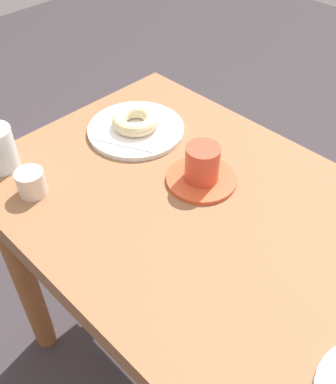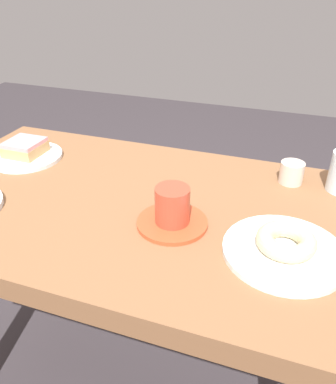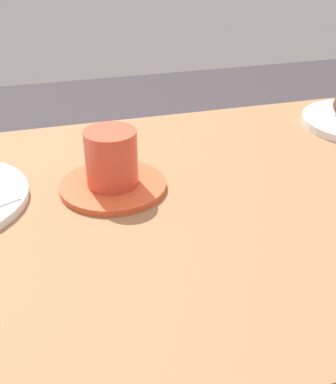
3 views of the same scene
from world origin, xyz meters
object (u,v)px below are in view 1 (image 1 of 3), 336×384
at_px(plate_sugar_ring, 136,129).
at_px(sugar_jar, 31,183).
at_px(donut_sugar_ring, 135,121).
at_px(coffee_cup, 202,168).

xyz_separation_m(plate_sugar_ring, sugar_jar, (0.01, -0.30, 0.02)).
xyz_separation_m(plate_sugar_ring, donut_sugar_ring, (0.00, 0.00, 0.03)).
relative_size(plate_sugar_ring, donut_sugar_ring, 2.08).
height_order(plate_sugar_ring, coffee_cup, coffee_cup).
relative_size(plate_sugar_ring, sugar_jar, 3.98).
distance_m(coffee_cup, sugar_jar, 0.36).
height_order(coffee_cup, sugar_jar, coffee_cup).
bearing_deg(donut_sugar_ring, sugar_jar, -88.01).
bearing_deg(coffee_cup, sugar_jar, -129.02).
bearing_deg(sugar_jar, donut_sugar_ring, 91.99).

